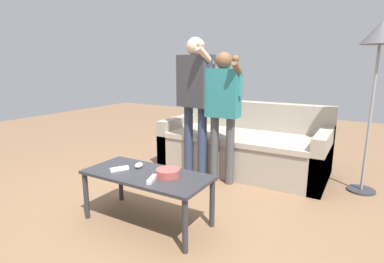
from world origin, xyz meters
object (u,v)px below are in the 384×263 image
object	(u,v)px
player_left	(195,92)
floor_lamp	(380,45)
couch	(244,147)
game_remote_wand_far	(163,173)
coffee_table	(147,180)
player_center	(223,103)
game_remote_nunchuk	(139,165)
game_remote_wand_near	(119,169)
snack_bowl	(168,173)
game_remote_wand_spare	(152,179)

from	to	relation	value
player_left	floor_lamp	bearing A→B (deg)	15.95
couch	game_remote_wand_far	size ratio (longest dim) A/B	13.00
coffee_table	player_center	distance (m)	1.28
couch	player_center	distance (m)	0.85
game_remote_nunchuk	game_remote_wand_near	distance (m)	0.17
couch	player_center	world-z (taller)	player_center
player_left	game_remote_wand_far	world-z (taller)	player_left
game_remote_nunchuk	game_remote_wand_near	bearing A→B (deg)	-125.81
game_remote_nunchuk	snack_bowl	bearing A→B (deg)	-6.72
floor_lamp	player_center	distance (m)	1.61
coffee_table	floor_lamp	xyz separation A→B (m)	(1.56, 1.67, 1.13)
game_remote_nunchuk	game_remote_wand_spare	xyz separation A→B (m)	(0.29, -0.19, -0.01)
coffee_table	game_remote_wand_spare	distance (m)	0.20
game_remote_wand_near	player_left	bearing A→B (deg)	88.04
coffee_table	game_remote_wand_far	world-z (taller)	game_remote_wand_far
snack_bowl	game_remote_wand_far	size ratio (longest dim) A/B	1.24
snack_bowl	game_remote_nunchuk	distance (m)	0.34
floor_lamp	game_remote_wand_far	distance (m)	2.41
coffee_table	game_remote_wand_far	bearing A→B (deg)	19.55
coffee_table	game_remote_nunchuk	xyz separation A→B (m)	(-0.14, 0.07, 0.08)
player_center	game_remote_wand_far	world-z (taller)	player_center
snack_bowl	player_left	xyz separation A→B (m)	(-0.39, 1.14, 0.55)
couch	floor_lamp	distance (m)	1.83
player_left	game_remote_wand_near	world-z (taller)	player_left
snack_bowl	game_remote_wand_spare	distance (m)	0.16
game_remote_wand_near	floor_lamp	bearing A→B (deg)	43.88
snack_bowl	game_remote_wand_near	xyz separation A→B (m)	(-0.44, -0.10, -0.01)
game_remote_wand_near	snack_bowl	bearing A→B (deg)	12.67
floor_lamp	player_left	size ratio (longest dim) A/B	1.07
couch	game_remote_nunchuk	bearing A→B (deg)	-102.07
player_left	game_remote_wand_near	size ratio (longest dim) A/B	10.45
game_remote_wand_near	game_remote_wand_far	distance (m)	0.39
game_remote_wand_far	snack_bowl	bearing A→B (deg)	-12.67
snack_bowl	game_remote_wand_near	size ratio (longest dim) A/B	1.25
game_remote_wand_far	couch	bearing A→B (deg)	87.35
couch	player_left	world-z (taller)	player_left
coffee_table	player_left	world-z (taller)	player_left
game_remote_nunchuk	player_left	bearing A→B (deg)	92.98
player_center	player_left	xyz separation A→B (m)	(-0.36, 0.02, 0.10)
couch	player_center	xyz separation A→B (m)	(-0.05, -0.57, 0.63)
player_left	snack_bowl	bearing A→B (deg)	-70.91
couch	player_left	xyz separation A→B (m)	(-0.41, -0.55, 0.73)
floor_lamp	couch	bearing A→B (deg)	177.88
couch	game_remote_wand_spare	distance (m)	1.85
game_remote_nunchuk	floor_lamp	xyz separation A→B (m)	(1.71, 1.60, 1.05)
game_remote_wand_near	couch	bearing A→B (deg)	75.81
player_left	couch	bearing A→B (deg)	53.53
coffee_table	player_left	size ratio (longest dim) A/B	0.66
couch	snack_bowl	distance (m)	1.70
game_remote_wand_far	game_remote_wand_spare	distance (m)	0.16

